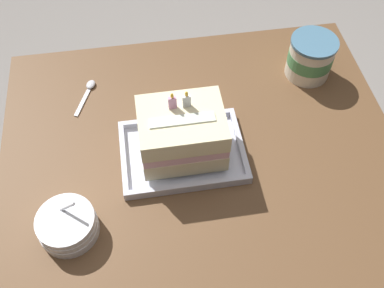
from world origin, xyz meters
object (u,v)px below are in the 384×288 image
Objects in this scene: serving_spoon_near_tray at (89,89)px; birthday_cake at (182,133)px; bowl_stack at (68,225)px; ice_cream_tub at (310,57)px; foil_tray at (183,153)px.

birthday_cake is at bearing -48.28° from serving_spoon_near_tray.
bowl_stack is 0.73m from ice_cream_tub.
bowl_stack is at bearing -149.04° from birthday_cake.
foil_tray is 0.30m from bowl_stack.
bowl_stack is 0.40m from serving_spoon_near_tray.
foil_tray reaches higher than serving_spoon_near_tray.
birthday_cake is 1.50× the size of bowl_stack.
birthday_cake is 0.31m from bowl_stack.
birthday_cake is (-0.00, 0.00, 0.08)m from foil_tray.
foil_tray is 1.54× the size of birthday_cake.
foil_tray is at bearing -149.81° from ice_cream_tub.
bowl_stack is at bearing -149.05° from foil_tray.
serving_spoon_near_tray is at bearing 131.72° from birthday_cake.
foil_tray is 2.31× the size of bowl_stack.
birthday_cake is 1.54× the size of serving_spoon_near_tray.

